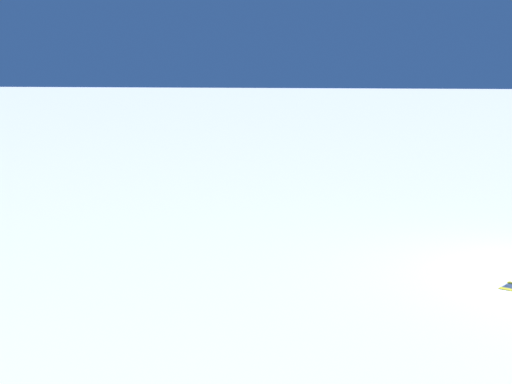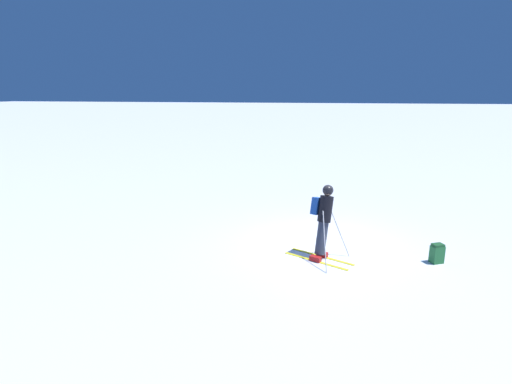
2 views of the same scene
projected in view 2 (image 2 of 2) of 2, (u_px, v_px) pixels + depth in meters
The scene contains 3 objects.
ground_plane at pixel (321, 245), 11.19m from camera, with size 300.00×300.00×0.00m, color white.
skier at pixel (323, 217), 10.15m from camera, with size 1.40×1.82×1.92m.
spare_backpack at pixel (437, 254), 9.96m from camera, with size 0.34×0.37×0.50m.
Camera 2 is at (-10.64, -0.49, 4.16)m, focal length 28.00 mm.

